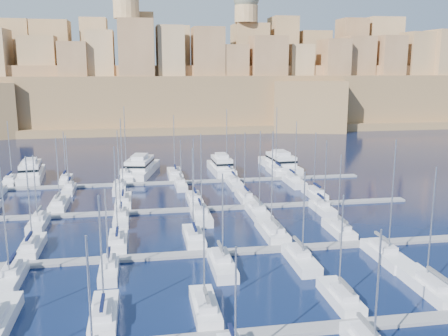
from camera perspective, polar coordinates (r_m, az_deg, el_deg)
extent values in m
plane|color=black|center=(81.90, -3.28, -6.85)|extent=(600.00, 600.00, 0.00)
cube|color=slate|center=(51.00, 1.26, -18.65)|extent=(84.00, 2.00, 0.40)
cube|color=slate|center=(70.62, -2.17, -9.74)|extent=(84.00, 2.00, 0.40)
cube|color=slate|center=(91.33, -3.99, -4.76)|extent=(84.00, 2.00, 0.40)
cube|color=slate|center=(112.53, -5.11, -1.64)|extent=(84.00, 2.00, 0.40)
cube|color=silver|center=(55.10, -13.53, -16.16)|extent=(2.70, 8.98, 1.65)
cube|color=silver|center=(53.77, -13.65, -15.49)|extent=(1.89, 4.04, 0.70)
cylinder|color=#9EA0A8|center=(52.73, -13.85, -9.34)|extent=(0.18, 0.18, 12.01)
cube|color=black|center=(52.90, -13.74, -14.70)|extent=(0.35, 3.59, 0.35)
cube|color=silver|center=(55.14, -2.18, -15.81)|extent=(2.59, 8.65, 1.63)
cube|color=silver|center=(53.85, -2.07, -15.13)|extent=(1.82, 3.89, 0.70)
cylinder|color=#9EA0A8|center=(53.03, -2.30, -9.78)|extent=(0.18, 0.18, 10.48)
cube|color=#595B60|center=(53.00, -2.01, -14.32)|extent=(0.35, 3.46, 0.35)
cube|color=silver|center=(58.77, 13.12, -14.31)|extent=(2.56, 8.54, 1.63)
cube|color=silver|center=(57.57, 13.51, -13.62)|extent=(1.79, 3.84, 0.70)
cylinder|color=#9EA0A8|center=(56.71, 13.25, -8.38)|extent=(0.18, 0.18, 10.97)
cube|color=#595B60|center=(56.78, 13.73, -12.83)|extent=(0.35, 3.42, 0.35)
cube|color=silver|center=(64.43, 22.35, -12.48)|extent=(3.10, 10.34, 1.72)
cube|color=silver|center=(63.17, 22.93, -11.82)|extent=(2.17, 4.65, 0.70)
cylinder|color=#9EA0A8|center=(62.26, 22.63, -5.91)|extent=(0.18, 0.18, 13.40)
cube|color=#595B60|center=(62.37, 23.27, -11.10)|extent=(0.35, 4.13, 0.35)
cylinder|color=#9EA0A8|center=(41.89, -15.05, -15.18)|extent=(0.18, 0.18, 11.91)
cylinder|color=#9EA0A8|center=(43.65, 1.34, -15.14)|extent=(0.18, 0.18, 9.99)
cube|color=black|center=(46.61, 0.96, -18.30)|extent=(0.35, 2.90, 0.35)
cube|color=silver|center=(49.92, 16.08, -17.91)|extent=(1.79, 3.84, 0.70)
cylinder|color=#9EA0A8|center=(46.60, 17.13, -13.12)|extent=(0.18, 0.18, 10.96)
cube|color=#595B60|center=(49.75, 15.93, -16.63)|extent=(0.35, 3.42, 0.35)
cube|color=silver|center=(76.73, -21.08, -8.51)|extent=(2.68, 8.94, 1.65)
cube|color=silver|center=(75.52, -21.28, -7.91)|extent=(1.88, 4.02, 0.70)
cylinder|color=#9EA0A8|center=(75.12, -21.40, -3.37)|extent=(0.18, 0.18, 12.36)
cube|color=black|center=(74.77, -21.40, -7.26)|extent=(0.35, 3.57, 0.35)
cube|color=silver|center=(75.22, -12.02, -8.37)|extent=(2.69, 8.96, 1.65)
cube|color=silver|center=(73.98, -12.08, -7.75)|extent=(1.88, 4.03, 0.70)
cylinder|color=#9EA0A8|center=(73.46, -12.25, -2.74)|extent=(0.18, 0.18, 13.37)
cube|color=black|center=(73.22, -12.13, -7.09)|extent=(0.35, 3.59, 0.35)
cube|color=silver|center=(75.61, -3.46, -8.02)|extent=(2.76, 9.21, 1.66)
cube|color=silver|center=(74.36, -3.40, -7.39)|extent=(1.93, 4.14, 0.70)
cylinder|color=#9EA0A8|center=(73.95, -3.57, -2.62)|extent=(0.18, 0.18, 12.79)
cube|color=black|center=(73.59, -3.37, -6.74)|extent=(0.35, 3.68, 0.35)
cube|color=silver|center=(78.35, 5.50, -7.31)|extent=(3.14, 10.46, 1.72)
cube|color=silver|center=(77.01, 5.72, -6.71)|extent=(2.20, 4.71, 0.70)
cylinder|color=#9EA0A8|center=(76.56, 5.51, -1.31)|extent=(0.18, 0.18, 14.86)
cube|color=#595B60|center=(76.20, 5.84, -6.08)|extent=(0.35, 4.19, 0.35)
cube|color=silver|center=(80.86, 12.98, -6.99)|extent=(2.58, 8.61, 1.63)
cube|color=silver|center=(79.75, 13.25, -6.39)|extent=(1.81, 3.88, 0.70)
cylinder|color=#9EA0A8|center=(79.46, 13.07, -2.48)|extent=(0.18, 0.18, 11.27)
cube|color=#595B60|center=(79.06, 13.41, -5.76)|extent=(0.35, 3.45, 0.35)
cube|color=silver|center=(66.99, -23.17, -11.65)|extent=(2.60, 8.67, 1.63)
cube|color=silver|center=(67.33, -23.08, -10.44)|extent=(1.82, 3.90, 0.70)
cylinder|color=#9EA0A8|center=(64.15, -23.78, -5.71)|extent=(0.18, 0.18, 13.12)
cube|color=black|center=(67.36, -23.07, -9.48)|extent=(0.35, 3.47, 0.35)
cube|color=silver|center=(65.63, -13.01, -11.48)|extent=(2.33, 7.76, 1.59)
cube|color=silver|center=(65.91, -13.02, -10.30)|extent=(1.63, 3.49, 0.70)
cylinder|color=#9EA0A8|center=(63.23, -13.27, -6.75)|extent=(0.18, 0.18, 10.05)
cube|color=black|center=(65.89, -13.04, -9.33)|extent=(0.35, 3.11, 0.35)
cube|color=silver|center=(65.51, -0.22, -11.17)|extent=(2.79, 9.29, 1.66)
cube|color=silver|center=(65.92, -0.36, -9.91)|extent=(1.95, 4.18, 0.70)
cylinder|color=#9EA0A8|center=(62.82, -0.16, -5.78)|extent=(0.18, 0.18, 11.51)
cube|color=#595B60|center=(65.97, -0.43, -8.92)|extent=(0.35, 3.72, 0.35)
cube|color=silver|center=(67.94, 8.79, -10.46)|extent=(2.78, 9.27, 1.66)
cube|color=silver|center=(68.33, 8.57, -9.26)|extent=(1.95, 4.17, 0.70)
cylinder|color=#9EA0A8|center=(65.37, 9.09, -5.30)|extent=(0.18, 0.18, 11.38)
cube|color=#595B60|center=(68.38, 8.48, -8.30)|extent=(0.35, 3.71, 0.35)
cube|color=silver|center=(72.12, 18.05, -9.57)|extent=(3.01, 10.03, 1.70)
cube|color=silver|center=(72.54, 17.74, -8.41)|extent=(2.11, 4.51, 0.70)
cylinder|color=#9EA0A8|center=(69.17, 18.67, -3.15)|extent=(0.18, 0.18, 15.21)
cube|color=#595B60|center=(72.61, 17.61, -7.50)|extent=(0.35, 4.01, 0.35)
cube|color=silver|center=(97.59, -18.27, -4.05)|extent=(2.87, 9.57, 1.68)
cube|color=silver|center=(96.37, -18.40, -3.52)|extent=(2.01, 4.31, 0.70)
cylinder|color=#9EA0A8|center=(96.54, -18.48, -0.16)|extent=(0.18, 0.18, 11.66)
cube|color=#595B60|center=(95.66, -18.48, -2.99)|extent=(0.35, 3.83, 0.35)
cube|color=silver|center=(96.55, -11.41, -3.85)|extent=(2.92, 9.73, 1.69)
cube|color=silver|center=(95.30, -11.45, -3.31)|extent=(2.04, 4.38, 0.70)
cylinder|color=#9EA0A8|center=(95.19, -11.60, 1.06)|extent=(0.18, 0.18, 14.93)
cube|color=black|center=(94.57, -11.49, -2.77)|extent=(0.35, 3.89, 0.35)
cube|color=silver|center=(96.52, -3.43, -3.66)|extent=(2.62, 8.73, 1.64)
cube|color=silver|center=(95.38, -3.38, -3.11)|extent=(1.83, 3.93, 0.70)
cylinder|color=#9EA0A8|center=(95.47, -3.51, 0.11)|extent=(0.18, 0.18, 11.12)
cube|color=black|center=(94.70, -3.36, -2.57)|extent=(0.35, 3.49, 0.35)
cube|color=silver|center=(97.96, 2.40, -3.42)|extent=(2.56, 8.53, 1.63)
cube|color=silver|center=(96.86, 2.51, -2.88)|extent=(1.79, 3.84, 0.70)
cylinder|color=#9EA0A8|center=(96.83, 2.38, 0.56)|extent=(0.18, 0.18, 12.04)
cube|color=black|center=(96.20, 2.57, -2.34)|extent=(0.35, 3.41, 0.35)
cube|color=silver|center=(102.03, 10.30, -2.98)|extent=(2.67, 8.92, 1.65)
cube|color=silver|center=(100.93, 10.49, -2.46)|extent=(1.87, 4.01, 0.70)
cylinder|color=#9EA0A8|center=(100.99, 10.35, 0.74)|extent=(0.18, 0.18, 11.66)
cube|color=black|center=(100.28, 10.60, -1.94)|extent=(0.35, 3.57, 0.35)
cube|color=silver|center=(87.43, -20.43, -6.02)|extent=(2.57, 8.55, 1.63)
cube|color=silver|center=(87.90, -20.38, -5.13)|extent=(1.80, 3.85, 0.70)
cylinder|color=#9EA0A8|center=(85.43, -20.77, -2.15)|extent=(0.18, 0.18, 10.74)
cube|color=#595B60|center=(88.02, -20.38, -4.40)|extent=(0.35, 3.42, 0.35)
cube|color=silver|center=(85.97, -11.67, -5.82)|extent=(2.50, 8.34, 1.62)
cube|color=silver|center=(86.44, -11.68, -4.92)|extent=(1.75, 3.75, 0.70)
cylinder|color=#9EA0A8|center=(83.88, -11.86, -1.66)|extent=(0.18, 0.18, 11.37)
cube|color=black|center=(86.55, -11.70, -4.17)|extent=(0.35, 3.34, 0.35)
cube|color=silver|center=(85.81, -2.62, -5.59)|extent=(2.92, 9.72, 1.69)
cube|color=silver|center=(86.39, -2.71, -4.65)|extent=(2.04, 4.37, 0.70)
cylinder|color=#9EA0A8|center=(83.40, -2.63, -0.69)|extent=(0.18, 0.18, 13.54)
cube|color=black|center=(86.56, -2.76, -3.89)|extent=(0.35, 3.89, 0.35)
cube|color=silver|center=(87.57, 3.97, -5.25)|extent=(2.90, 9.66, 1.68)
cube|color=silver|center=(88.14, 3.83, -4.33)|extent=(2.03, 4.35, 0.70)
cylinder|color=#9EA0A8|center=(85.20, 4.12, -0.37)|extent=(0.18, 0.18, 13.76)
cube|color=#595B60|center=(88.31, 3.77, -3.59)|extent=(0.35, 3.86, 0.35)
cube|color=silver|center=(91.65, 11.25, -4.70)|extent=(2.52, 8.41, 1.62)
cube|color=silver|center=(92.10, 11.09, -3.86)|extent=(1.77, 3.79, 0.70)
cylinder|color=#9EA0A8|center=(89.64, 11.52, -0.63)|extent=(0.18, 0.18, 11.86)
cube|color=black|center=(92.21, 11.03, -3.17)|extent=(0.35, 3.37, 0.35)
cube|color=silver|center=(121.00, -23.09, -1.44)|extent=(2.75, 9.17, 1.66)
cube|color=silver|center=(119.89, -23.23, -0.99)|extent=(1.93, 4.13, 0.70)
cylinder|color=#9EA0A8|center=(120.14, -23.31, 1.94)|extent=(0.18, 0.18, 12.68)
cube|color=black|center=(119.24, -23.32, -0.54)|extent=(0.35, 3.67, 0.35)
cube|color=silver|center=(118.05, -17.62, -1.37)|extent=(2.30, 7.65, 1.58)
cube|color=silver|center=(117.07, -17.70, -0.91)|extent=(1.61, 3.44, 0.70)
cylinder|color=#9EA0A8|center=(117.29, -17.77, 1.50)|extent=(0.18, 0.18, 10.31)
cube|color=black|center=(116.49, -17.76, -0.45)|extent=(0.35, 3.06, 0.35)
cube|color=silver|center=(118.30, -11.08, -0.98)|extent=(3.16, 10.54, 1.73)
cube|color=silver|center=(117.01, -11.12, -0.51)|extent=(2.21, 4.74, 0.70)
cylinder|color=#9EA0A8|center=(117.29, -11.24, 3.16)|extent=(0.18, 0.18, 15.38)
cube|color=#595B60|center=(116.28, -11.14, -0.05)|extent=(0.35, 4.22, 0.35)
cube|color=silver|center=(118.56, -5.63, -0.78)|extent=(3.20, 10.65, 1.73)
cube|color=silver|center=(117.27, -5.61, -0.31)|extent=(2.24, 4.79, 0.70)
cylinder|color=#9EA0A8|center=(117.72, -5.72, 2.82)|extent=(0.18, 0.18, 13.19)
cube|color=black|center=(116.54, -5.60, 0.14)|extent=(0.35, 4.26, 0.35)
cube|color=silver|center=(119.88, 0.35, -0.59)|extent=(3.09, 10.30, 1.71)
cube|color=silver|center=(118.64, 0.43, -0.13)|extent=(2.16, 4.63, 0.70)
cylinder|color=#9EA0A8|center=(118.93, 0.31, 3.27)|extent=(0.18, 0.18, 14.44)
cube|color=black|center=(117.93, 0.48, 0.32)|extent=(0.35, 4.12, 0.35)
cube|color=silver|center=(122.28, 5.99, -0.42)|extent=(2.93, 9.75, 1.69)
cube|color=silver|center=(121.12, 6.12, 0.04)|extent=(2.05, 4.39, 0.70)
cylinder|color=#9EA0A8|center=(121.31, 6.00, 3.43)|extent=(0.18, 0.18, 14.74)
cube|color=black|center=(120.45, 6.19, 0.48)|extent=(0.35, 3.90, 0.35)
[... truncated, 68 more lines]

